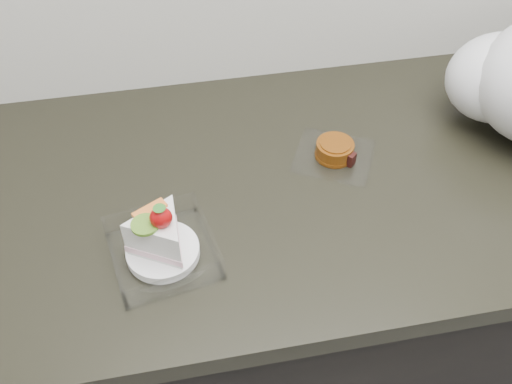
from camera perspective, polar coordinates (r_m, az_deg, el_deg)
name	(u,v)px	position (r m, az deg, el deg)	size (l,w,h in m)	color
counter	(333,303)	(1.38, 7.71, -10.97)	(2.04, 0.64, 0.90)	black
cake_tray	(161,243)	(0.88, -9.44, -5.07)	(0.18, 0.18, 0.12)	white
mooncake_wrap	(335,151)	(1.04, 7.92, 4.08)	(0.18, 0.18, 0.03)	white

